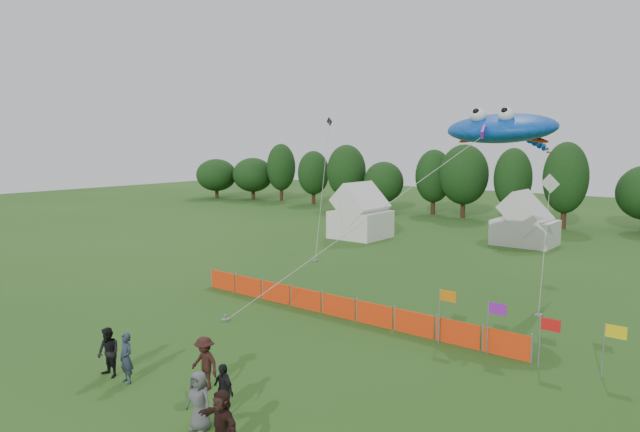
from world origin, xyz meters
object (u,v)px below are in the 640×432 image
Objects in this scene: tent_left at (361,216)px; spectator_c at (205,363)px; barrier_fence at (339,306)px; spectator_a at (126,358)px; spectator_d at (223,390)px; spectator_e at (199,401)px; tent_right at (525,224)px; spectator_b at (108,353)px; spectator_f at (222,422)px; stingray_kite at (504,129)px.

spectator_c is (13.01, -27.98, -1.00)m from tent_left.
spectator_a is at bearing -96.87° from barrier_fence.
spectator_e is at bearing -75.37° from spectator_d.
tent_left is at bearing -156.29° from tent_right.
tent_left is at bearing 121.90° from barrier_fence.
tent_left reaches higher than spectator_e.
tent_right is 34.85m from spectator_b.
spectator_a is 1.01× the size of spectator_e.
spectator_d is 0.93× the size of spectator_f.
tent_left is 0.24× the size of barrier_fence.
stingray_kite reaches higher than tent_right.
spectator_d is at bearing -72.63° from barrier_fence.
spectator_b is 5.40m from spectator_e.
spectator_d is at bearing -94.60° from stingray_kite.
spectator_b is at bearing -94.19° from tent_right.
tent_left is 22.33m from barrier_fence.
barrier_fence is 10.26× the size of spectator_a.
spectator_c is 4.12m from spectator_f.
barrier_fence is at bearing 76.41° from spectator_b.
spectator_f is (6.83, -0.87, -0.01)m from spectator_b.
stingray_kite reaches higher than spectator_b.
spectator_c reaches higher than spectator_d.
spectator_c is at bearing 20.93° from spectator_b.
spectator_f reaches higher than spectator_e.
barrier_fence is 12.29m from spectator_f.
barrier_fence is at bearing 120.57° from spectator_f.
tent_right is at bearing 104.40° from stingray_kite.
spectator_f is (5.90, -0.97, -0.00)m from spectator_a.
tent_left is 13.26m from tent_right.
spectator_a is 0.97× the size of spectator_c.
spectator_a is 1.00× the size of spectator_b.
spectator_b is at bearing -165.00° from spectator_d.
spectator_e reaches higher than barrier_fence.
spectator_a reaches higher than barrier_fence.
spectator_a is at bearing -165.03° from spectator_d.
spectator_a is at bearing -107.51° from stingray_kite.
tent_left is 2.44× the size of spectator_a.
tent_right is at bearing 91.04° from spectator_c.
spectator_b reaches higher than barrier_fence.
barrier_fence is 0.94× the size of stingray_kite.
spectator_e is at bearing 171.44° from spectator_f.
stingray_kite is (-0.11, 19.34, 7.93)m from spectator_f.
spectator_c is at bearing -88.51° from tent_right.
spectator_e is (2.84, -35.18, -0.78)m from tent_right.
spectator_a is 1.08× the size of spectator_d.
spectator_a is 20.83m from stingray_kite.
spectator_b is at bearing -178.95° from spectator_f.
spectator_a is at bearing 178.96° from spectator_f.
tent_left reaches higher than spectator_f.
spectator_e is (14.98, -29.85, -1.04)m from tent_left.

